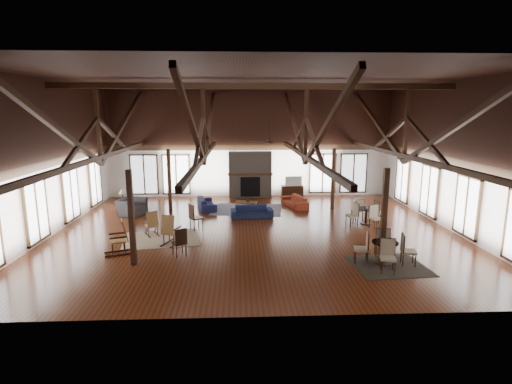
{
  "coord_description": "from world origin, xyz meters",
  "views": [
    {
      "loc": [
        -0.64,
        -15.69,
        4.77
      ],
      "look_at": [
        0.09,
        1.0,
        1.42
      ],
      "focal_mm": 28.0,
      "sensor_mm": 36.0,
      "label": 1
    }
  ],
  "objects_px": {
    "sofa_navy_left": "(207,203)",
    "coffee_table": "(246,203)",
    "sofa_orange": "(295,201)",
    "tv_console": "(292,191)",
    "cafe_table_far": "(366,213)",
    "armchair": "(132,207)",
    "sofa_navy_front": "(252,212)",
    "cafe_table_near": "(385,249)"
  },
  "relations": [
    {
      "from": "sofa_navy_front",
      "to": "cafe_table_near",
      "type": "height_order",
      "value": "cafe_table_near"
    },
    {
      "from": "cafe_table_near",
      "to": "tv_console",
      "type": "bearing_deg",
      "value": 98.39
    },
    {
      "from": "armchair",
      "to": "cafe_table_far",
      "type": "height_order",
      "value": "cafe_table_far"
    },
    {
      "from": "sofa_navy_front",
      "to": "sofa_orange",
      "type": "bearing_deg",
      "value": 36.87
    },
    {
      "from": "coffee_table",
      "to": "armchair",
      "type": "distance_m",
      "value": 5.46
    },
    {
      "from": "sofa_orange",
      "to": "armchair",
      "type": "xyz_separation_m",
      "value": [
        -7.92,
        -1.32,
        0.11
      ]
    },
    {
      "from": "coffee_table",
      "to": "sofa_navy_front",
      "type": "bearing_deg",
      "value": -67.97
    },
    {
      "from": "sofa_navy_front",
      "to": "coffee_table",
      "type": "height_order",
      "value": "sofa_navy_front"
    },
    {
      "from": "sofa_orange",
      "to": "tv_console",
      "type": "xyz_separation_m",
      "value": [
        0.22,
        2.59,
        0.03
      ]
    },
    {
      "from": "sofa_navy_left",
      "to": "armchair",
      "type": "xyz_separation_m",
      "value": [
        -3.44,
        -1.07,
        0.1
      ]
    },
    {
      "from": "sofa_navy_front",
      "to": "cafe_table_far",
      "type": "height_order",
      "value": "cafe_table_far"
    },
    {
      "from": "sofa_navy_left",
      "to": "tv_console",
      "type": "xyz_separation_m",
      "value": [
        4.69,
        2.84,
        0.03
      ]
    },
    {
      "from": "coffee_table",
      "to": "sofa_navy_left",
      "type": "bearing_deg",
      "value": -175.01
    },
    {
      "from": "sofa_orange",
      "to": "cafe_table_near",
      "type": "xyz_separation_m",
      "value": [
        1.77,
        -7.95,
        0.23
      ]
    },
    {
      "from": "sofa_navy_left",
      "to": "coffee_table",
      "type": "bearing_deg",
      "value": -110.41
    },
    {
      "from": "coffee_table",
      "to": "tv_console",
      "type": "relative_size",
      "value": 0.93
    },
    {
      "from": "sofa_orange",
      "to": "coffee_table",
      "type": "xyz_separation_m",
      "value": [
        -2.51,
        -0.53,
        0.07
      ]
    },
    {
      "from": "sofa_orange",
      "to": "cafe_table_near",
      "type": "relative_size",
      "value": 0.96
    },
    {
      "from": "tv_console",
      "to": "cafe_table_near",
      "type": "bearing_deg",
      "value": -81.61
    },
    {
      "from": "sofa_navy_left",
      "to": "sofa_orange",
      "type": "xyz_separation_m",
      "value": [
        4.48,
        0.25,
        -0.0
      ]
    },
    {
      "from": "sofa_orange",
      "to": "coffee_table",
      "type": "height_order",
      "value": "sofa_orange"
    },
    {
      "from": "sofa_orange",
      "to": "tv_console",
      "type": "bearing_deg",
      "value": 159.46
    },
    {
      "from": "sofa_orange",
      "to": "coffee_table",
      "type": "relative_size",
      "value": 1.64
    },
    {
      "from": "sofa_navy_front",
      "to": "sofa_orange",
      "type": "height_order",
      "value": "sofa_navy_front"
    },
    {
      "from": "sofa_navy_left",
      "to": "cafe_table_near",
      "type": "relative_size",
      "value": 0.96
    },
    {
      "from": "sofa_navy_front",
      "to": "coffee_table",
      "type": "xyz_separation_m",
      "value": [
        -0.24,
        1.52,
        0.07
      ]
    },
    {
      "from": "sofa_navy_front",
      "to": "cafe_table_far",
      "type": "xyz_separation_m",
      "value": [
        4.92,
        -1.3,
        0.21
      ]
    },
    {
      "from": "sofa_navy_left",
      "to": "armchair",
      "type": "distance_m",
      "value": 3.61
    },
    {
      "from": "sofa_orange",
      "to": "tv_console",
      "type": "relative_size",
      "value": 1.53
    },
    {
      "from": "sofa_navy_front",
      "to": "sofa_orange",
      "type": "distance_m",
      "value": 3.07
    },
    {
      "from": "cafe_table_near",
      "to": "tv_console",
      "type": "relative_size",
      "value": 1.6
    },
    {
      "from": "sofa_orange",
      "to": "cafe_table_far",
      "type": "height_order",
      "value": "cafe_table_far"
    },
    {
      "from": "sofa_navy_left",
      "to": "sofa_orange",
      "type": "relative_size",
      "value": 1.01
    },
    {
      "from": "armchair",
      "to": "cafe_table_near",
      "type": "distance_m",
      "value": 11.74
    },
    {
      "from": "sofa_navy_left",
      "to": "coffee_table",
      "type": "xyz_separation_m",
      "value": [
        1.96,
        -0.28,
        0.07
      ]
    },
    {
      "from": "sofa_navy_front",
      "to": "coffee_table",
      "type": "bearing_deg",
      "value": 93.64
    },
    {
      "from": "coffee_table",
      "to": "cafe_table_near",
      "type": "xyz_separation_m",
      "value": [
        4.28,
        -7.42,
        0.15
      ]
    },
    {
      "from": "coffee_table",
      "to": "cafe_table_far",
      "type": "relative_size",
      "value": 0.61
    },
    {
      "from": "sofa_navy_front",
      "to": "sofa_navy_left",
      "type": "relative_size",
      "value": 1.0
    },
    {
      "from": "sofa_navy_left",
      "to": "armchair",
      "type": "relative_size",
      "value": 1.62
    },
    {
      "from": "sofa_navy_left",
      "to": "tv_console",
      "type": "relative_size",
      "value": 1.54
    },
    {
      "from": "sofa_orange",
      "to": "sofa_navy_front",
      "type": "bearing_deg",
      "value": -63.76
    }
  ]
}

